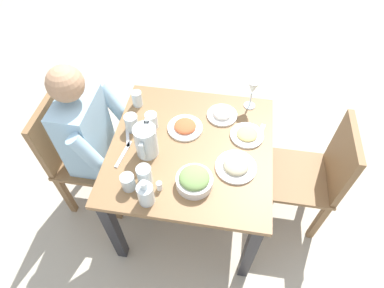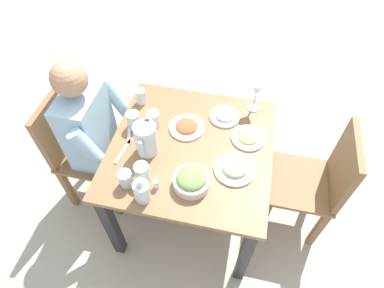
% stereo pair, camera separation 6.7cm
% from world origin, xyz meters
% --- Properties ---
extents(ground_plane, '(8.00, 8.00, 0.00)m').
position_xyz_m(ground_plane, '(0.00, 0.00, 0.00)').
color(ground_plane, '#B7AD99').
extents(dining_table, '(0.90, 0.90, 0.73)m').
position_xyz_m(dining_table, '(0.00, 0.00, 0.60)').
color(dining_table, olive).
rests_on(dining_table, ground_plane).
extents(chair_near, '(0.40, 0.40, 0.87)m').
position_xyz_m(chair_near, '(-0.03, -0.75, 0.49)').
color(chair_near, olive).
rests_on(chair_near, ground_plane).
extents(chair_far, '(0.40, 0.40, 0.87)m').
position_xyz_m(chair_far, '(-0.09, 0.75, 0.49)').
color(chair_far, olive).
rests_on(chair_far, ground_plane).
extents(diner_near, '(0.48, 0.53, 1.16)m').
position_xyz_m(diner_near, '(-0.03, -0.54, 0.64)').
color(diner_near, '#9EC6E0').
rests_on(diner_near, ground_plane).
extents(water_pitcher, '(0.16, 0.12, 0.19)m').
position_xyz_m(water_pitcher, '(0.08, -0.23, 0.82)').
color(water_pitcher, silver).
rests_on(water_pitcher, dining_table).
extents(salad_bowl, '(0.19, 0.19, 0.09)m').
position_xyz_m(salad_bowl, '(0.24, 0.06, 0.77)').
color(salad_bowl, white).
rests_on(salad_bowl, dining_table).
extents(plate_beans, '(0.22, 0.22, 0.05)m').
position_xyz_m(plate_beans, '(0.10, 0.25, 0.74)').
color(plate_beans, white).
rests_on(plate_beans, dining_table).
extents(plate_rice_curry, '(0.20, 0.20, 0.04)m').
position_xyz_m(plate_rice_curry, '(-0.12, -0.05, 0.74)').
color(plate_rice_curry, white).
rests_on(plate_rice_curry, dining_table).
extents(plate_fries, '(0.19, 0.19, 0.04)m').
position_xyz_m(plate_fries, '(-0.12, 0.30, 0.74)').
color(plate_fries, white).
rests_on(plate_fries, dining_table).
extents(plate_yoghurt, '(0.18, 0.18, 0.05)m').
position_xyz_m(plate_yoghurt, '(-0.26, 0.15, 0.74)').
color(plate_yoghurt, white).
rests_on(plate_yoghurt, dining_table).
extents(water_glass_near_right, '(0.07, 0.07, 0.10)m').
position_xyz_m(water_glass_near_right, '(-0.11, -0.25, 0.77)').
color(water_glass_near_right, silver).
rests_on(water_glass_near_right, dining_table).
extents(water_glass_center, '(0.07, 0.07, 0.11)m').
position_xyz_m(water_glass_center, '(0.26, -0.19, 0.78)').
color(water_glass_center, silver).
rests_on(water_glass_center, dining_table).
extents(water_glass_near_left, '(0.08, 0.08, 0.10)m').
position_xyz_m(water_glass_near_left, '(-0.08, -0.35, 0.78)').
color(water_glass_near_left, silver).
rests_on(water_glass_near_left, dining_table).
extents(water_glass_far_right, '(0.07, 0.07, 0.09)m').
position_xyz_m(water_glass_far_right, '(0.31, -0.27, 0.77)').
color(water_glass_far_right, silver).
rests_on(water_glass_far_right, dining_table).
extents(water_glass_by_pitcher, '(0.06, 0.06, 0.10)m').
position_xyz_m(water_glass_by_pitcher, '(-0.28, -0.38, 0.77)').
color(water_glass_by_pitcher, silver).
rests_on(water_glass_by_pitcher, dining_table).
extents(wine_glass, '(0.08, 0.08, 0.20)m').
position_xyz_m(wine_glass, '(-0.37, 0.30, 0.87)').
color(wine_glass, silver).
rests_on(wine_glass, dining_table).
extents(oil_carafe, '(0.08, 0.08, 0.16)m').
position_xyz_m(oil_carafe, '(0.37, -0.16, 0.78)').
color(oil_carafe, silver).
rests_on(oil_carafe, dining_table).
extents(salt_shaker, '(0.03, 0.03, 0.05)m').
position_xyz_m(salt_shaker, '(0.29, -0.11, 0.75)').
color(salt_shaker, white).
rests_on(salt_shaker, dining_table).
extents(fork_near, '(0.17, 0.09, 0.01)m').
position_xyz_m(fork_near, '(-0.12, 0.34, 0.73)').
color(fork_near, silver).
rests_on(fork_near, dining_table).
extents(knife_near, '(0.18, 0.08, 0.01)m').
position_xyz_m(knife_near, '(-0.03, -0.37, 0.73)').
color(knife_near, silver).
rests_on(knife_near, dining_table).
extents(fork_far, '(0.17, 0.07, 0.01)m').
position_xyz_m(fork_far, '(-0.14, 0.37, 0.73)').
color(fork_far, silver).
rests_on(fork_far, dining_table).
extents(knife_far, '(0.19, 0.05, 0.01)m').
position_xyz_m(knife_far, '(0.11, -0.35, 0.73)').
color(knife_far, silver).
rests_on(knife_far, dining_table).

